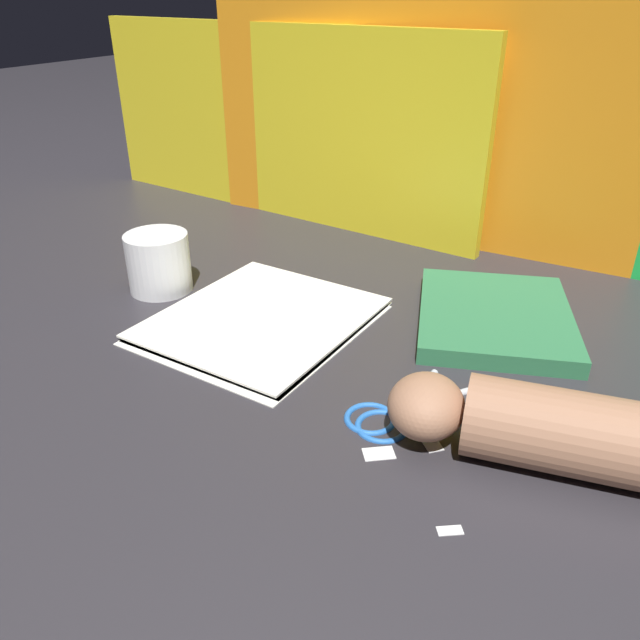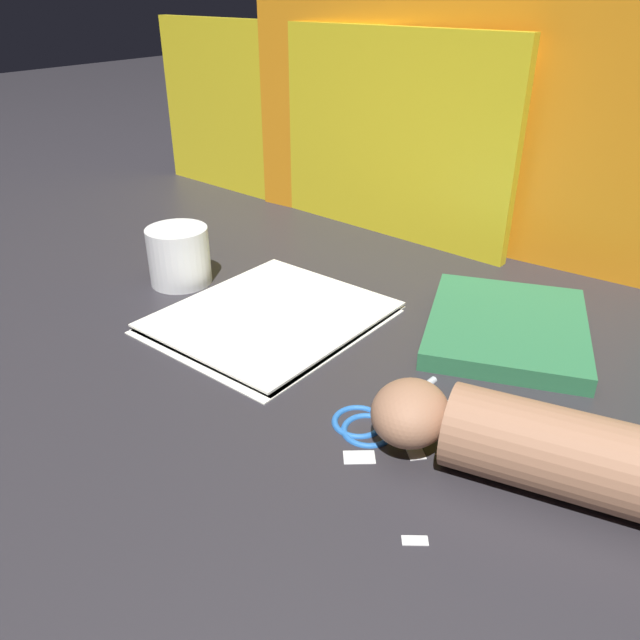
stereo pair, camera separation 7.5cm
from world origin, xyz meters
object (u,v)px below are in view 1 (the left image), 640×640
paper_stack (262,319)px  book_closed (495,317)px  mug (159,262)px  hand_forearm (556,430)px  scissors (389,412)px

paper_stack → book_closed: bearing=27.1°
paper_stack → mug: bearing=175.2°
paper_stack → book_closed: 0.32m
mug → hand_forearm: bearing=-12.0°
book_closed → scissors: (-0.05, -0.26, -0.01)m
paper_stack → book_closed: book_closed is taller
paper_stack → mug: 0.20m
scissors → mug: 0.46m
scissors → hand_forearm: 0.17m
hand_forearm → mug: (-0.61, 0.13, 0.00)m
book_closed → scissors: size_ratio=1.83×
paper_stack → hand_forearm: (0.41, -0.11, 0.04)m
paper_stack → mug: size_ratio=3.32×
book_closed → hand_forearm: (0.12, -0.26, 0.03)m
paper_stack → scissors: scissors is taller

